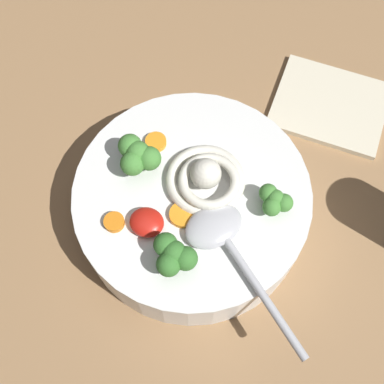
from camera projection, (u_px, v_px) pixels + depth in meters
table_slab at (175, 240)px, 58.08cm from camera, size 92.07×92.07×4.42cm
soup_bowl at (192, 204)px, 54.00cm from camera, size 24.91×24.91×6.40cm
noodle_pile at (207, 179)px, 50.56cm from camera, size 9.04×8.86×3.63cm
soup_spoon at (222, 234)px, 48.40cm from camera, size 16.08×12.58×1.60cm
chili_sauce_dollop at (147, 222)px, 48.95cm from camera, size 3.48×3.13×1.57cm
broccoli_floret_left at (275, 200)px, 48.82cm from camera, size 3.64×3.13×2.88cm
broccoli_floret_right at (137, 155)px, 50.24cm from camera, size 4.89×4.20×3.86cm
broccoli_floret_front at (173, 255)px, 45.98cm from camera, size 4.58×3.94×3.62cm
carrot_slice_beside_noodles at (181, 218)px, 49.62cm from camera, size 2.70×2.70×0.64cm
carrot_slice_rear at (156, 142)px, 53.34cm from camera, size 2.28×2.28×0.63cm
carrot_slice_center at (114, 222)px, 49.41cm from camera, size 2.07×2.07×0.71cm
folded_napkin at (330, 105)px, 62.91cm from camera, size 14.47×12.38×0.80cm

